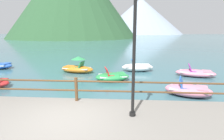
# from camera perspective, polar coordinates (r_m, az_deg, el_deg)

# --- Properties ---
(ground_plane) EXTENTS (200.00, 200.00, 0.00)m
(ground_plane) POSITION_cam_1_polar(r_m,az_deg,el_deg) (45.23, 1.46, 8.57)
(ground_plane) COLOR #3D6B75
(dock_railing) EXTENTS (23.92, 0.12, 0.95)m
(dock_railing) POSITION_cam_1_polar(r_m,az_deg,el_deg) (7.22, -11.27, -5.16)
(dock_railing) COLOR brown
(dock_railing) RESTS_ON promenade_dock
(lamp_post) EXTENTS (0.28, 0.28, 4.27)m
(lamp_post) POSITION_cam_1_polar(r_m,az_deg,el_deg) (5.50, 7.12, 10.50)
(lamp_post) COLOR black
(lamp_post) RESTS_ON promenade_dock
(pedal_boat_0) EXTENTS (2.52, 1.40, 0.90)m
(pedal_boat_0) POSITION_cam_1_polar(r_m,az_deg,el_deg) (14.24, 8.12, 0.92)
(pedal_boat_0) COLOR white
(pedal_boat_0) RESTS_ON ground
(pedal_boat_2) EXTENTS (2.40, 1.78, 0.84)m
(pedal_boat_2) POSITION_cam_1_polar(r_m,az_deg,el_deg) (11.43, 0.19, -2.07)
(pedal_boat_2) COLOR green
(pedal_boat_2) RESTS_ON ground
(pedal_boat_3) EXTENTS (2.80, 1.75, 0.83)m
(pedal_boat_3) POSITION_cam_1_polar(r_m,az_deg,el_deg) (13.69, 24.95, -0.83)
(pedal_boat_3) COLOR pink
(pedal_boat_3) RESTS_ON ground
(pedal_boat_4) EXTENTS (2.47, 1.88, 0.88)m
(pedal_boat_4) POSITION_cam_1_polar(r_m,az_deg,el_deg) (9.60, 23.04, -5.82)
(pedal_boat_4) COLOR pink
(pedal_boat_4) RESTS_ON ground
(pedal_boat_6) EXTENTS (2.70, 1.57, 1.23)m
(pedal_boat_6) POSITION_cam_1_polar(r_m,az_deg,el_deg) (13.84, -10.96, 0.79)
(pedal_boat_6) COLOR orange
(pedal_boat_6) RESTS_ON ground
(distant_peak) EXTENTS (63.21, 63.21, 26.62)m
(distant_peak) POSITION_cam_1_polar(r_m,az_deg,el_deg) (145.55, 9.06, 16.42)
(distant_peak) COLOR #93A3B7
(distant_peak) RESTS_ON ground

